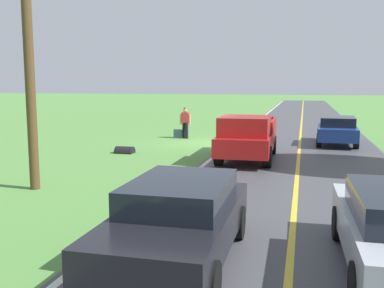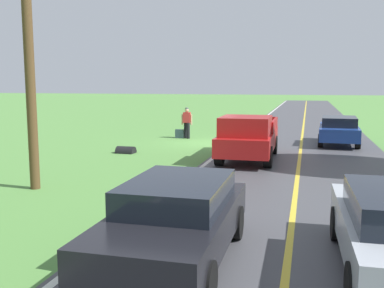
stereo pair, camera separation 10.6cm
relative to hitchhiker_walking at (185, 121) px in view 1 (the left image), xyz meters
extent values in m
plane|color=#568E42|center=(-1.70, 1.70, -0.98)|extent=(200.00, 200.00, 0.00)
cube|color=#47474C|center=(-6.28, 1.70, -0.98)|extent=(7.29, 120.00, 0.00)
cube|color=silver|center=(-2.81, 1.70, -0.98)|extent=(0.16, 117.60, 0.00)
cube|color=gold|center=(-6.28, 1.70, -0.98)|extent=(0.14, 117.60, 0.00)
cylinder|color=black|center=(-0.11, 0.15, -0.54)|extent=(0.18, 0.18, 0.88)
cylinder|color=black|center=(0.11, -0.09, -0.54)|extent=(0.18, 0.18, 0.88)
cube|color=red|center=(0.00, 0.03, 0.19)|extent=(0.41, 0.27, 0.58)
sphere|color=tan|center=(0.00, 0.03, 0.59)|extent=(0.23, 0.23, 0.23)
sphere|color=#4C564C|center=(0.00, 0.03, 0.67)|extent=(0.20, 0.20, 0.20)
cube|color=#234C2D|center=(0.00, -0.17, 0.22)|extent=(0.32, 0.21, 0.44)
cylinder|color=tan|center=(-0.26, 0.04, 0.08)|extent=(0.10, 0.10, 0.58)
cylinder|color=tan|center=(0.26, 0.06, 0.08)|extent=(0.10, 0.10, 0.58)
cube|color=#384C56|center=(0.42, 0.09, -0.73)|extent=(0.46, 0.21, 0.50)
cube|color=#B21919|center=(-4.26, 5.95, -0.23)|extent=(2.06, 5.42, 0.70)
cube|color=#B21919|center=(-4.27, 7.14, 0.48)|extent=(1.87, 2.18, 0.72)
cube|color=black|center=(-4.27, 7.14, 0.55)|extent=(1.70, 1.32, 0.43)
cube|color=#B21919|center=(-5.19, 4.86, 0.34)|extent=(0.14, 3.02, 0.45)
cube|color=#B21919|center=(-3.31, 4.88, 0.34)|extent=(0.14, 3.02, 0.45)
cube|color=#B21919|center=(-4.23, 3.36, 0.34)|extent=(1.84, 0.12, 0.45)
cylinder|color=black|center=(-5.18, 7.69, -0.58)|extent=(0.31, 0.80, 0.80)
cylinder|color=black|center=(-3.38, 7.71, -0.58)|extent=(0.31, 0.80, 0.80)
cylinder|color=black|center=(-5.14, 4.39, -0.58)|extent=(0.31, 0.80, 0.80)
cylinder|color=black|center=(-3.34, 4.41, -0.58)|extent=(0.31, 0.80, 0.80)
cube|color=black|center=(-4.39, 16.78, -0.34)|extent=(1.88, 4.41, 0.62)
cube|color=black|center=(-4.39, 16.58, 0.20)|extent=(1.64, 2.39, 0.46)
cylinder|color=black|center=(-5.24, 18.18, -0.65)|extent=(0.24, 0.66, 0.66)
cylinder|color=black|center=(-3.55, 18.19, -0.65)|extent=(0.24, 0.66, 0.66)
cylinder|color=black|center=(-5.23, 15.38, -0.65)|extent=(0.24, 0.66, 0.66)
cylinder|color=black|center=(-3.54, 15.39, -0.65)|extent=(0.24, 0.66, 0.66)
cylinder|color=black|center=(-7.18, 14.94, -0.65)|extent=(0.25, 0.67, 0.66)
cylinder|color=black|center=(-7.24, 17.74, -0.65)|extent=(0.25, 0.67, 0.66)
cube|color=navy|center=(-8.08, 0.49, -0.34)|extent=(2.02, 4.47, 0.62)
cube|color=black|center=(-8.07, 0.69, 0.20)|extent=(1.72, 2.44, 0.46)
cylinder|color=black|center=(-7.29, -0.94, -0.65)|extent=(0.26, 0.67, 0.66)
cylinder|color=black|center=(-8.98, -0.87, -0.65)|extent=(0.26, 0.67, 0.66)
cylinder|color=black|center=(-7.18, 1.86, -0.65)|extent=(0.26, 0.67, 0.66)
cylinder|color=black|center=(-8.87, 1.93, -0.65)|extent=(0.26, 0.67, 0.66)
cylinder|color=brown|center=(1.13, 12.71, 3.35)|extent=(0.28, 0.28, 8.65)
cylinder|color=black|center=(1.22, 5.84, -0.98)|extent=(0.80, 0.60, 0.60)
camera|label=1|loc=(-6.42, 23.80, 2.09)|focal=41.26mm
camera|label=2|loc=(-6.53, 23.78, 2.09)|focal=41.26mm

